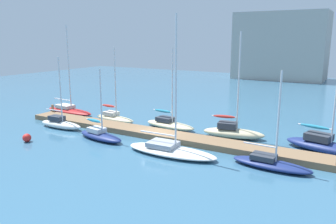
{
  "coord_description": "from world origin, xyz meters",
  "views": [
    {
      "loc": [
        16.3,
        -25.7,
        9.05
      ],
      "look_at": [
        0.0,
        2.0,
        2.0
      ],
      "focal_mm": 36.1,
      "sensor_mm": 36.0,
      "label": 1
    }
  ],
  "objects": [
    {
      "name": "ground_plane",
      "position": [
        0.0,
        0.0,
        0.0
      ],
      "size": [
        120.0,
        120.0,
        0.0
      ],
      "primitive_type": "plane",
      "color": "#386684"
    },
    {
      "name": "dock_pier",
      "position": [
        0.0,
        0.0,
        0.26
      ],
      "size": [
        31.37,
        2.38,
        0.52
      ],
      "primitive_type": "cube",
      "color": "#846647",
      "rests_on": "ground_plane"
    },
    {
      "name": "dock_piling_near_end",
      "position": [
        -15.28,
        1.04,
        0.68
      ],
      "size": [
        0.28,
        0.28,
        1.36
      ],
      "primitive_type": "cylinder",
      "color": "#846647",
      "rests_on": "ground_plane"
    },
    {
      "name": "sailboat_0",
      "position": [
        -14.7,
        2.99,
        0.48
      ],
      "size": [
        7.47,
        2.48,
        10.56
      ],
      "rotation": [
        0.0,
        0.0,
        -0.07
      ],
      "color": "#B21E1E",
      "rests_on": "ground_plane"
    },
    {
      "name": "sailboat_1",
      "position": [
        -10.21,
        -2.42,
        0.52
      ],
      "size": [
        5.29,
        1.55,
        7.26
      ],
      "rotation": [
        0.0,
        0.0,
        0.03
      ],
      "color": "white",
      "rests_on": "ground_plane"
    },
    {
      "name": "sailboat_2",
      "position": [
        -7.31,
        2.64,
        0.51
      ],
      "size": [
        5.45,
        2.03,
        8.11
      ],
      "rotation": [
        0.0,
        0.0,
        -0.09
      ],
      "color": "beige",
      "rests_on": "ground_plane"
    },
    {
      "name": "sailboat_3",
      "position": [
        -4.03,
        -3.38,
        0.48
      ],
      "size": [
        5.45,
        2.4,
        6.46
      ],
      "rotation": [
        0.0,
        0.0,
        -0.16
      ],
      "color": "navy",
      "rests_on": "ground_plane"
    },
    {
      "name": "sailboat_4",
      "position": [
        -0.6,
        3.27,
        0.5
      ],
      "size": [
        5.89,
        2.42,
        8.19
      ],
      "rotation": [
        0.0,
        0.0,
        -0.1
      ],
      "color": "beige",
      "rests_on": "ground_plane"
    },
    {
      "name": "sailboat_5",
      "position": [
        3.54,
        -3.66,
        0.44
      ],
      "size": [
        7.73,
        2.78,
        10.82
      ],
      "rotation": [
        0.0,
        0.0,
        0.04
      ],
      "color": "white",
      "rests_on": "ground_plane"
    },
    {
      "name": "sailboat_6",
      "position": [
        6.18,
        3.29,
        0.63
      ],
      "size": [
        5.88,
        2.78,
        9.64
      ],
      "rotation": [
        0.0,
        0.0,
        0.17
      ],
      "color": "beige",
      "rests_on": "ground_plane"
    },
    {
      "name": "sailboat_7",
      "position": [
        11.1,
        -2.54,
        0.41
      ],
      "size": [
        5.7,
        1.97,
        6.96
      ],
      "rotation": [
        0.0,
        0.0,
        -0.04
      ],
      "color": "navy",
      "rests_on": "ground_plane"
    },
    {
      "name": "sailboat_8",
      "position": [
        14.04,
        3.25,
        0.62
      ],
      "size": [
        6.87,
        3.59,
        10.63
      ],
      "rotation": [
        0.0,
        0.0,
        -0.23
      ],
      "color": "navy",
      "rests_on": "ground_plane"
    },
    {
      "name": "mooring_buoy_red",
      "position": [
        -9.14,
        -7.24,
        0.38
      ],
      "size": [
        0.76,
        0.76,
        0.76
      ],
      "primitive_type": "sphere",
      "color": "red",
      "rests_on": "ground_plane"
    },
    {
      "name": "harbor_building_distant",
      "position": [
        -0.89,
        53.24,
        7.3
      ],
      "size": [
        19.21,
        10.87,
        14.59
      ],
      "primitive_type": "cube",
      "color": "#ADA89E",
      "rests_on": "ground_plane"
    }
  ]
}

